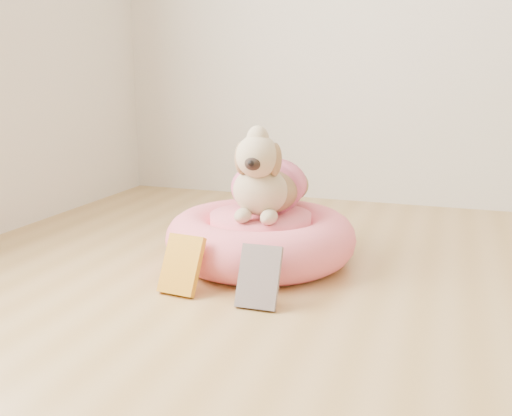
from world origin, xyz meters
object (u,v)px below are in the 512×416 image
(dog, at_px, (266,168))
(book_white, at_px, (259,277))
(book_yellow, at_px, (182,265))
(pet_bed, at_px, (261,238))

(dog, height_order, book_white, dog)
(book_yellow, distance_m, book_white, 0.26)
(pet_bed, xyz_separation_m, book_white, (0.13, -0.39, 0.00))
(book_yellow, bearing_deg, dog, 74.73)
(book_white, bearing_deg, dog, 103.50)
(dog, relative_size, book_yellow, 2.40)
(dog, relative_size, book_white, 2.39)
(dog, bearing_deg, pet_bed, -153.88)
(pet_bed, distance_m, book_yellow, 0.39)
(pet_bed, xyz_separation_m, dog, (0.02, 0.01, 0.25))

